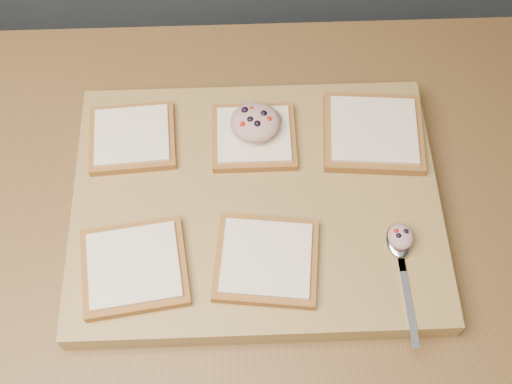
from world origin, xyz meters
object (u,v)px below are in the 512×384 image
bread_far_center (254,137)px  tuna_salad_dollop (255,122)px  cutting_board (256,204)px  spoon (400,250)px

bread_far_center → tuna_salad_dollop: (0.00, 0.01, 0.02)m
cutting_board → spoon: bearing=-25.1°
bread_far_center → cutting_board: bearing=-90.1°
bread_far_center → tuna_salad_dollop: bearing=72.6°
cutting_board → tuna_salad_dollop: size_ratio=7.13×
bread_far_center → tuna_salad_dollop: 0.02m
tuna_salad_dollop → spoon: size_ratio=0.43×
tuna_salad_dollop → spoon: tuna_salad_dollop is taller
cutting_board → spoon: 0.19m
cutting_board → spoon: (0.17, -0.08, 0.02)m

